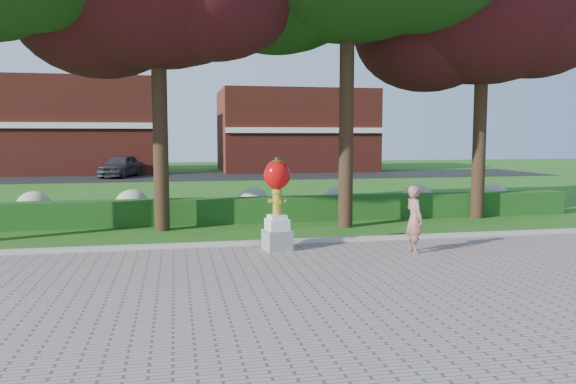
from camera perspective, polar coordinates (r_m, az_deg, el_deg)
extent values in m
plane|color=#205A16|center=(11.32, -2.99, -8.53)|extent=(100.00, 100.00, 0.00)
cube|color=gray|center=(7.56, 1.62, -15.72)|extent=(40.00, 14.00, 0.04)
cube|color=#ADADA5|center=(14.21, -4.77, -5.29)|extent=(40.00, 0.18, 0.15)
cube|color=#124015|center=(18.09, -6.24, -1.89)|extent=(24.00, 0.70, 0.80)
ellipsoid|color=tan|center=(19.50, -24.38, -1.37)|extent=(1.10, 1.10, 0.99)
ellipsoid|color=tan|center=(19.04, -15.55, -1.23)|extent=(1.10, 1.10, 0.99)
ellipsoid|color=tan|center=(19.17, -3.54, -0.98)|extent=(1.10, 1.10, 0.99)
ellipsoid|color=tan|center=(19.80, 5.10, -0.78)|extent=(1.10, 1.10, 0.99)
ellipsoid|color=tan|center=(20.84, 13.03, -0.58)|extent=(1.10, 1.10, 0.99)
ellipsoid|color=tan|center=(22.25, 20.09, -0.39)|extent=(1.10, 1.10, 0.99)
cube|color=black|center=(38.99, -9.02, 1.57)|extent=(50.00, 8.00, 0.02)
cube|color=maroon|center=(45.65, -22.14, 6.20)|extent=(14.00, 8.00, 7.00)
cube|color=maroon|center=(45.87, 0.69, 6.24)|extent=(12.00, 8.00, 6.40)
cylinder|color=black|center=(16.87, -12.86, 6.58)|extent=(0.44, 0.44, 6.16)
ellipsoid|color=black|center=(18.26, -18.48, 17.49)|extent=(5.28, 5.28, 4.22)
cylinder|color=black|center=(17.15, 5.96, 8.55)|extent=(0.44, 0.44, 7.28)
cylinder|color=black|center=(20.08, 18.89, 5.86)|extent=(0.44, 0.44, 5.88)
ellipsoid|color=black|center=(20.40, 14.00, 15.48)|extent=(5.04, 5.04, 4.03)
ellipsoid|color=black|center=(20.67, 23.79, 15.63)|extent=(4.62, 4.62, 3.70)
cube|color=gray|center=(13.58, -1.11, -4.89)|extent=(0.71, 0.71, 0.49)
cube|color=silver|center=(13.52, -1.11, -3.31)|extent=(0.57, 0.57, 0.27)
cube|color=silver|center=(13.49, -1.11, -2.53)|extent=(0.46, 0.46, 0.10)
cylinder|color=olive|center=(13.45, -1.11, -1.17)|extent=(0.21, 0.21, 0.55)
ellipsoid|color=olive|center=(13.42, -1.12, -0.01)|extent=(0.25, 0.25, 0.18)
cylinder|color=olive|center=(13.41, -1.77, -0.94)|extent=(0.12, 0.11, 0.11)
cylinder|color=olive|center=(13.47, -0.46, -0.91)|extent=(0.12, 0.11, 0.11)
cylinder|color=olive|center=(13.30, -1.00, -1.00)|extent=(0.12, 0.12, 0.12)
cylinder|color=olive|center=(13.41, -1.12, 0.32)|extent=(0.08, 0.08, 0.05)
ellipsoid|color=#B30A09|center=(13.38, -1.12, 1.77)|extent=(0.61, 0.55, 0.71)
ellipsoid|color=#B30A09|center=(13.35, -1.86, 1.68)|extent=(0.30, 0.30, 0.45)
ellipsoid|color=#B30A09|center=(13.41, -0.38, 1.70)|extent=(0.30, 0.30, 0.45)
cylinder|color=#135313|center=(13.36, -1.12, 3.28)|extent=(0.10, 0.10, 0.12)
ellipsoid|color=#135313|center=(13.36, -1.12, 3.15)|extent=(0.23, 0.23, 0.08)
imported|color=#A56A5E|center=(13.56, 12.71, -2.69)|extent=(0.43, 0.61, 1.59)
imported|color=#393A40|center=(39.51, -16.63, 2.57)|extent=(3.04, 4.76, 1.51)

